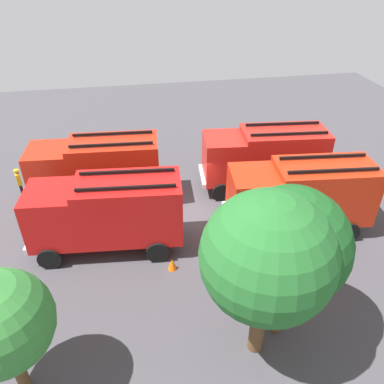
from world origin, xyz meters
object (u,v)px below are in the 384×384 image
(firefighter_2, at_px, (19,182))
(traffic_cone_1, at_px, (172,264))
(tree_1, at_px, (289,246))
(fire_truck_2, at_px, (301,193))
(tree_2, at_px, (268,257))
(fire_truck_1, at_px, (96,167))
(fire_truck_0, at_px, (264,156))
(firefighter_1, at_px, (50,173))
(traffic_cone_0, at_px, (164,171))
(fire_truck_3, at_px, (107,211))

(firefighter_2, distance_m, traffic_cone_1, 10.91)
(tree_1, bearing_deg, fire_truck_2, -119.68)
(fire_truck_2, distance_m, firefighter_2, 15.72)
(tree_1, bearing_deg, tree_2, 32.87)
(fire_truck_1, bearing_deg, tree_1, 127.44)
(fire_truck_0, bearing_deg, firefighter_2, -0.66)
(tree_1, height_order, tree_2, tree_2)
(firefighter_1, bearing_deg, fire_truck_0, 49.20)
(traffic_cone_0, relative_size, traffic_cone_1, 1.18)
(fire_truck_1, height_order, fire_truck_2, same)
(tree_1, bearing_deg, fire_truck_0, -105.99)
(firefighter_2, height_order, traffic_cone_1, firefighter_2)
(firefighter_1, relative_size, tree_1, 0.26)
(firefighter_1, bearing_deg, firefighter_2, -93.04)
(tree_2, xyz_separation_m, traffic_cone_1, (2.45, -4.56, -4.19))
(firefighter_1, distance_m, firefighter_2, 1.81)
(fire_truck_2, xyz_separation_m, tree_1, (3.28, 5.76, 2.07))
(fire_truck_3, distance_m, traffic_cone_1, 3.89)
(fire_truck_0, bearing_deg, traffic_cone_0, -17.46)
(fire_truck_2, height_order, tree_2, tree_2)
(fire_truck_1, bearing_deg, fire_truck_0, -178.14)
(tree_2, height_order, traffic_cone_0, tree_2)
(firefighter_1, height_order, tree_1, tree_1)
(firefighter_1, xyz_separation_m, tree_1, (-9.73, 12.26, 3.31))
(firefighter_1, distance_m, tree_1, 15.99)
(tree_1, relative_size, tree_2, 0.94)
(firefighter_2, xyz_separation_m, tree_2, (-10.32, 12.08, 3.47))
(firefighter_2, bearing_deg, fire_truck_2, -41.23)
(fire_truck_0, distance_m, tree_1, 10.53)
(fire_truck_3, bearing_deg, traffic_cone_1, 147.69)
(tree_1, xyz_separation_m, tree_2, (1.02, 0.66, 0.26))
(firefighter_1, bearing_deg, fire_truck_1, 25.71)
(fire_truck_0, xyz_separation_m, fire_truck_2, (-0.44, 4.16, 0.00))
(tree_1, relative_size, traffic_cone_0, 9.07)
(fire_truck_1, distance_m, firefighter_1, 3.75)
(fire_truck_2, bearing_deg, fire_truck_3, 4.01)
(fire_truck_0, relative_size, traffic_cone_0, 10.69)
(tree_1, bearing_deg, fire_truck_3, -44.06)
(firefighter_1, xyz_separation_m, traffic_cone_0, (-6.88, -0.07, -0.57))
(fire_truck_1, bearing_deg, firefighter_1, -30.03)
(traffic_cone_1, bearing_deg, fire_truck_3, -37.43)
(firefighter_1, relative_size, tree_2, 0.25)
(firefighter_1, relative_size, firefighter_2, 0.92)
(fire_truck_1, height_order, fire_truck_3, same)
(fire_truck_2, height_order, traffic_cone_0, fire_truck_2)
(firefighter_1, height_order, tree_2, tree_2)
(tree_2, relative_size, traffic_cone_1, 11.33)
(fire_truck_0, distance_m, firefighter_2, 14.30)
(fire_truck_3, xyz_separation_m, tree_2, (-5.17, 6.64, 2.33))
(fire_truck_2, relative_size, tree_1, 1.18)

